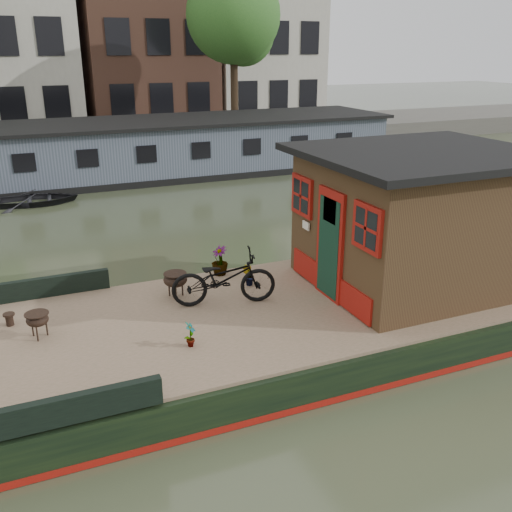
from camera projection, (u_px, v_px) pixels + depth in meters
name	position (u px, v px, depth m)	size (l,w,h in m)	color
ground	(305.00, 334.00, 9.97)	(120.00, 120.00, 0.00)	#2F3823
houseboat_hull	(234.00, 334.00, 9.39)	(14.01, 4.02, 0.60)	black
houseboat_deck	(306.00, 302.00, 9.75)	(11.80, 3.80, 0.05)	#8F7058
cabin	(417.00, 217.00, 10.12)	(4.00, 3.50, 2.42)	#321E13
bicycle	(224.00, 278.00, 9.48)	(0.61, 1.74, 0.91)	black
potted_plant_a	(190.00, 334.00, 8.18)	(0.21, 0.14, 0.39)	#9F3C2D
potted_plant_b	(248.00, 275.00, 10.32)	(0.20, 0.16, 0.37)	brown
potted_plant_d	(220.00, 261.00, 10.76)	(0.31, 0.31, 0.56)	#9A3C2A
brazier_front	(38.00, 325.00, 8.44)	(0.37, 0.37, 0.40)	black
brazier_rear	(176.00, 285.00, 9.79)	(0.42, 0.42, 0.45)	black
bollard_port	(9.00, 319.00, 8.84)	(0.18, 0.18, 0.20)	black
dinghy	(34.00, 195.00, 18.13)	(1.93, 2.70, 0.56)	black
far_houseboat	(135.00, 151.00, 21.72)	(20.40, 4.40, 2.11)	#51596C
quay	(108.00, 141.00, 27.52)	(60.00, 6.00, 0.90)	#47443F
tree_right	(236.00, 20.00, 26.66)	(4.40, 4.40, 7.40)	#332316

